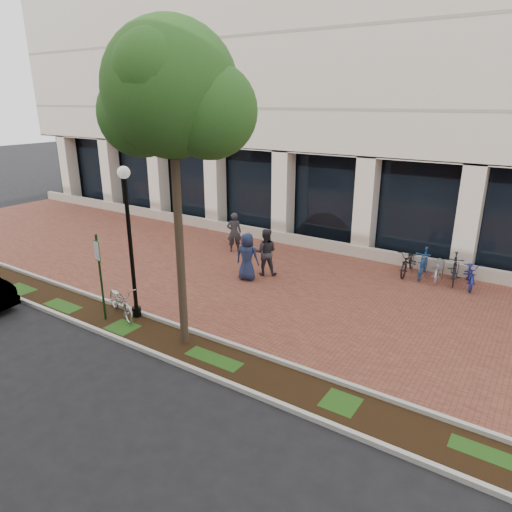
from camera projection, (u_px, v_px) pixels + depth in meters
The scene contains 14 objects.
ground at pixel (262, 280), 16.95m from camera, with size 120.00×120.00×0.00m, color black.
brick_plaza at pixel (262, 280), 16.95m from camera, with size 40.00×9.00×0.01m, color brown.
planting_strip at pixel (162, 339), 12.80m from camera, with size 40.00×1.50×0.01m, color black.
curb_plaza_side at pixel (180, 326), 13.38m from camera, with size 40.00×0.12×0.12m, color beige.
curb_street_side at pixel (141, 348), 12.19m from camera, with size 40.00×0.12×0.12m, color beige.
near_office_building at pixel (380, 19), 21.95m from camera, with size 40.00×12.12×16.00m.
parking_sign at pixel (99, 267), 13.36m from camera, with size 0.34×0.07×2.72m.
lamppost at pixel (130, 236), 13.31m from camera, with size 0.36×0.36×4.62m.
street_tree at pixel (174, 99), 10.54m from camera, with size 3.80×3.17×8.18m.
locked_bicycle at pixel (121, 301), 14.03m from camera, with size 0.66×1.90×1.00m, color #B5B4B9.
pedestrian_left at pixel (234, 232), 19.88m from camera, with size 0.64×0.42×1.77m, color #2B2B31.
pedestrian_mid at pixel (266, 252), 17.22m from camera, with size 0.88×0.69×1.82m, color #2D2D32.
pedestrian_right at pixel (247, 257), 16.76m from camera, with size 0.87×0.57×1.79m, color #1D2649.
bike_rack_cluster at pixel (439, 267), 16.87m from camera, with size 3.08×1.97×1.09m.
Camera 1 is at (8.47, -13.26, 6.37)m, focal length 32.00 mm.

